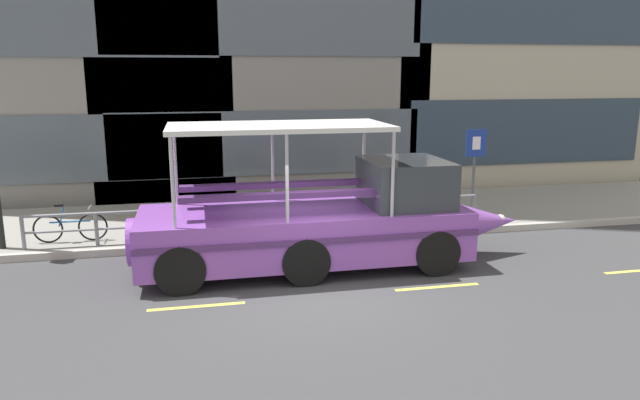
{
  "coord_description": "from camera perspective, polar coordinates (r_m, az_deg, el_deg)",
  "views": [
    {
      "loc": [
        -2.29,
        -10.95,
        4.29
      ],
      "look_at": [
        0.56,
        2.32,
        1.3
      ],
      "focal_mm": 32.8,
      "sensor_mm": 36.0,
      "label": 1
    }
  ],
  "objects": [
    {
      "name": "ground_plane",
      "position": [
        11.98,
        -0.29,
        -8.56
      ],
      "size": [
        120.0,
        120.0,
        0.0
      ],
      "primitive_type": "plane",
      "color": "#3D3D3F"
    },
    {
      "name": "sidewalk",
      "position": [
        17.22,
        -4.12,
        -1.72
      ],
      "size": [
        32.0,
        4.8,
        0.18
      ],
      "primitive_type": "cube",
      "color": "gray",
      "rests_on": "ground_plane"
    },
    {
      "name": "parking_sign",
      "position": [
        16.95,
        14.87,
        3.94
      ],
      "size": [
        0.6,
        0.12,
        2.55
      ],
      "color": "#4C4F54",
      "rests_on": "sidewalk"
    },
    {
      "name": "pedestrian_near_bow",
      "position": [
        16.77,
        7.28,
        1.56
      ],
      "size": [
        0.44,
        0.28,
        1.62
      ],
      "color": "black",
      "rests_on": "sidewalk"
    },
    {
      "name": "leaned_bicycle",
      "position": [
        15.61,
        -23.17,
        -2.43
      ],
      "size": [
        1.74,
        0.46,
        0.96
      ],
      "color": "black",
      "rests_on": "sidewalk"
    },
    {
      "name": "curb_edge",
      "position": [
        14.85,
        -2.76,
        -4.02
      ],
      "size": [
        32.0,
        0.18,
        0.18
      ],
      "primitive_type": "cube",
      "color": "#B2ADA3",
      "rests_on": "ground_plane"
    },
    {
      "name": "curb_guardrail",
      "position": [
        14.92,
        -5.31,
        -1.42
      ],
      "size": [
        11.56,
        0.09,
        0.83
      ],
      "color": "gray",
      "rests_on": "sidewalk"
    },
    {
      "name": "duck_tour_boat",
      "position": [
        13.01,
        0.61,
        -2.08
      ],
      "size": [
        8.91,
        2.5,
        3.2
      ],
      "color": "purple",
      "rests_on": "ground_plane"
    },
    {
      "name": "lane_centreline",
      "position": [
        11.54,
        0.2,
        -9.38
      ],
      "size": [
        25.8,
        0.12,
        0.01
      ],
      "color": "#DBD64C",
      "rests_on": "ground_plane"
    }
  ]
}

